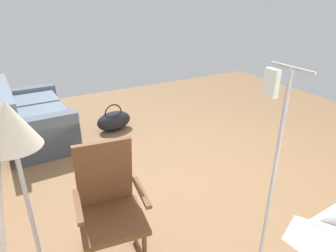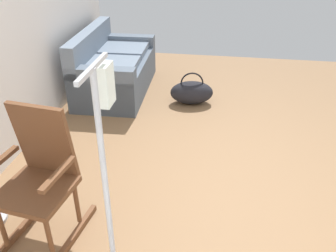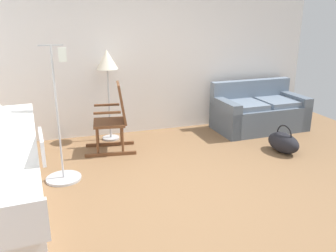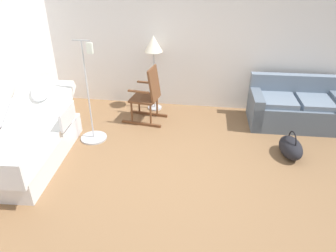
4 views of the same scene
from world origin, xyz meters
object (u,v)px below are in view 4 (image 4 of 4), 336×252
hospital_bed (30,143)px  floor_lamp (154,49)px  iv_pole (93,126)px  duffel_bag (291,147)px  couch (294,109)px  rocking_chair (148,96)px

hospital_bed → floor_lamp: floor_lamp is taller
iv_pole → duffel_bag: bearing=-0.9°
duffel_bag → couch: bearing=77.5°
floor_lamp → duffel_bag: 2.98m
couch → floor_lamp: bearing=174.1°
duffel_bag → iv_pole: iv_pole is taller
couch → iv_pole: iv_pole is taller
hospital_bed → couch: bearing=23.8°
rocking_chair → iv_pole: size_ratio=0.62×
hospital_bed → iv_pole: iv_pole is taller
duffel_bag → iv_pole: (-3.22, 0.05, 0.10)m
hospital_bed → floor_lamp: (1.49, 2.11, 0.92)m
couch → rocking_chair: rocking_chair is taller
hospital_bed → couch: hospital_bed is taller
couch → duffel_bag: size_ratio=2.70×
rocking_chair → floor_lamp: (0.02, 0.54, 0.72)m
couch → rocking_chair: (-2.67, -0.26, 0.20)m
couch → iv_pole: (-3.46, -1.07, -0.06)m
duffel_bag → rocking_chair: bearing=160.6°
hospital_bed → duffel_bag: 3.97m
floor_lamp → iv_pole: size_ratio=0.88×
hospital_bed → duffel_bag: (3.90, 0.71, -0.16)m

